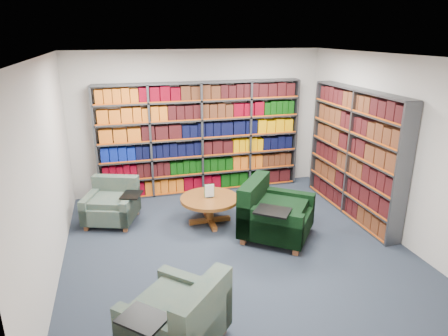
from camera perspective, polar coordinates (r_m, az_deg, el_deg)
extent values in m
cube|color=black|center=(6.25, 1.47, -10.92)|extent=(5.00, 5.00, 0.01)
cube|color=white|center=(5.44, 1.72, 15.74)|extent=(5.00, 5.00, 0.01)
cube|color=beige|center=(8.04, -3.58, 6.58)|extent=(5.00, 0.01, 2.80)
cube|color=beige|center=(3.55, 13.48, -10.25)|extent=(5.00, 0.01, 2.80)
cube|color=beige|center=(5.55, -24.05, -0.68)|extent=(0.01, 5.00, 2.80)
cube|color=beige|center=(6.82, 22.20, 2.99)|extent=(0.01, 5.00, 2.80)
cube|color=#47494F|center=(7.96, -3.30, 4.23)|extent=(4.00, 0.28, 2.20)
cube|color=silver|center=(8.08, -3.49, 4.45)|extent=(4.00, 0.02, 2.20)
cube|color=#D84C0A|center=(7.83, -3.10, 4.00)|extent=(4.00, 0.01, 2.20)
cube|color=#5C000D|center=(8.24, -3.18, -1.99)|extent=(3.88, 0.21, 0.29)
cube|color=#5C000D|center=(8.11, -3.22, 0.43)|extent=(3.88, 0.21, 0.29)
cube|color=navy|center=(8.01, -3.27, 2.92)|extent=(3.88, 0.21, 0.29)
cube|color=#C35311|center=(7.91, -3.32, 5.48)|extent=(3.88, 0.21, 0.29)
cube|color=#C35311|center=(7.84, -3.37, 8.09)|extent=(3.88, 0.21, 0.29)
cube|color=#C35311|center=(7.78, -3.42, 10.74)|extent=(3.88, 0.21, 0.29)
cube|color=#47494F|center=(7.28, 18.09, 1.93)|extent=(0.28, 2.50, 2.20)
cube|color=silver|center=(7.35, 18.94, 1.99)|extent=(0.02, 2.50, 2.20)
cube|color=#D84C0A|center=(7.21, 17.22, 1.86)|extent=(0.02, 2.50, 2.20)
cube|color=black|center=(7.58, 17.39, -4.75)|extent=(0.21, 2.38, 0.29)
cube|color=#482211|center=(7.45, 17.66, -2.16)|extent=(0.21, 2.38, 0.29)
cube|color=black|center=(7.33, 17.94, 0.52)|extent=(0.21, 2.38, 0.29)
cube|color=#482211|center=(7.23, 18.23, 3.28)|extent=(0.21, 2.38, 0.29)
cube|color=#482211|center=(7.15, 18.53, 6.11)|extent=(0.21, 2.38, 0.29)
cube|color=black|center=(7.08, 18.83, 9.00)|extent=(0.21, 2.38, 0.29)
cube|color=#032633|center=(7.11, -15.76, -5.73)|extent=(1.02, 1.02, 0.28)
cube|color=#032633|center=(7.31, -15.08, -3.46)|extent=(0.81, 0.43, 0.64)
cube|color=#032633|center=(7.20, -18.36, -5.05)|extent=(0.38, 0.80, 0.43)
cube|color=#032633|center=(6.97, -13.19, -5.35)|extent=(0.38, 0.80, 0.43)
cube|color=black|center=(6.83, -13.08, -3.75)|extent=(0.42, 0.47, 0.02)
cube|color=brown|center=(7.03, -19.07, -8.05)|extent=(0.08, 0.08, 0.09)
cube|color=brown|center=(6.80, -13.91, -8.45)|extent=(0.08, 0.08, 0.09)
cube|color=brown|center=(7.57, -17.18, -5.86)|extent=(0.08, 0.08, 0.09)
cube|color=brown|center=(7.36, -12.36, -6.15)|extent=(0.08, 0.08, 0.09)
cube|color=black|center=(6.39, 7.53, -7.44)|extent=(1.40, 1.40, 0.36)
cube|color=black|center=(6.39, 4.24, -5.11)|extent=(0.79, 0.93, 0.80)
cube|color=black|center=(5.98, 6.49, -8.35)|extent=(0.89, 0.73, 0.53)
cube|color=black|center=(6.72, 8.52, -5.27)|extent=(0.89, 0.73, 0.53)
cube|color=black|center=(5.80, 6.97, -6.13)|extent=(0.62, 0.60, 0.03)
cube|color=brown|center=(6.06, 10.21, -11.61)|extent=(0.11, 0.11, 0.11)
cube|color=brown|center=(6.78, 11.76, -8.28)|extent=(0.11, 0.11, 0.11)
cube|color=brown|center=(6.25, 2.74, -10.32)|extent=(0.11, 0.11, 0.11)
cube|color=brown|center=(6.94, 5.06, -7.24)|extent=(0.11, 0.11, 0.11)
cube|color=#032633|center=(4.45, -7.02, -21.06)|extent=(1.24, 1.24, 0.31)
cube|color=#032633|center=(4.17, -3.01, -20.54)|extent=(0.75, 0.77, 0.70)
cube|color=#032633|center=(4.64, -4.30, -17.80)|extent=(0.73, 0.70, 0.47)
cube|color=black|center=(4.01, -11.50, -20.36)|extent=(0.54, 0.54, 0.02)
cube|color=brown|center=(4.97, -8.02, -19.20)|extent=(0.10, 0.10, 0.10)
cube|color=brown|center=(4.66, -0.22, -21.97)|extent=(0.10, 0.10, 0.10)
cylinder|color=brown|center=(6.74, -2.08, -4.44)|extent=(0.99, 0.99, 0.05)
cylinder|color=brown|center=(6.83, -2.06, -6.13)|extent=(0.13, 0.13, 0.39)
cube|color=brown|center=(6.90, -2.04, -7.45)|extent=(0.71, 0.09, 0.07)
cube|color=brown|center=(6.90, -2.04, -7.45)|extent=(0.09, 0.71, 0.07)
cube|color=black|center=(6.73, -2.08, -4.18)|extent=(0.11, 0.05, 0.01)
cube|color=white|center=(6.68, -2.09, -3.27)|extent=(0.15, 0.01, 0.22)
cube|color=#145926|center=(6.69, -2.11, -3.25)|extent=(0.17, 0.00, 0.24)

